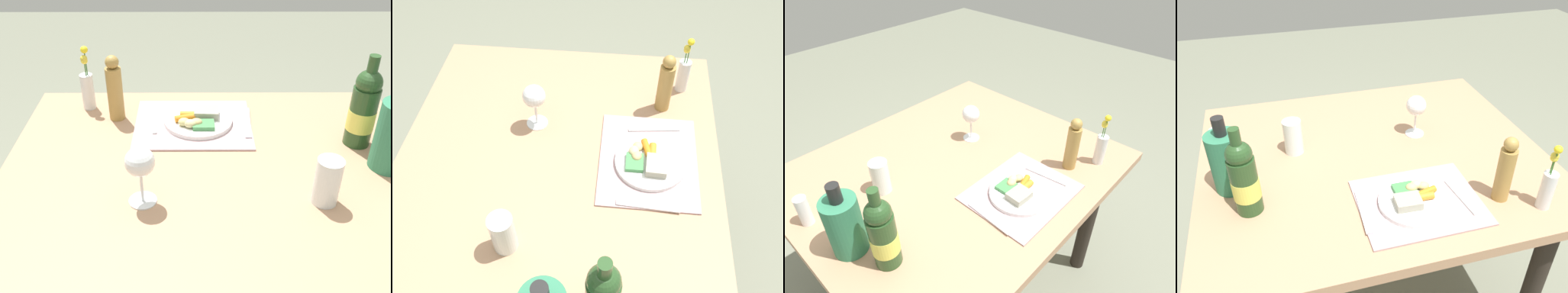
% 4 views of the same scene
% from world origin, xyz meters
% --- Properties ---
extents(dining_table, '(1.26, 1.07, 0.78)m').
position_xyz_m(dining_table, '(0.00, 0.00, 0.67)').
color(dining_table, tan).
rests_on(dining_table, ground_plane).
extents(placemat, '(0.39, 0.32, 0.01)m').
position_xyz_m(placemat, '(0.07, -0.30, 0.78)').
color(placemat, '#AB8C90').
rests_on(placemat, dining_table).
extents(dinner_plate, '(0.23, 0.23, 0.04)m').
position_xyz_m(dinner_plate, '(0.05, -0.30, 0.80)').
color(dinner_plate, white).
rests_on(dinner_plate, placemat).
extents(fork, '(0.03, 0.19, 0.00)m').
position_xyz_m(fork, '(-0.12, -0.30, 0.79)').
color(fork, silver).
rests_on(fork, placemat).
extents(knife, '(0.03, 0.18, 0.00)m').
position_xyz_m(knife, '(0.20, -0.32, 0.79)').
color(knife, silver).
rests_on(knife, placemat).
extents(water_tumbler, '(0.07, 0.07, 0.13)m').
position_xyz_m(water_tumbler, '(-0.28, 0.10, 0.83)').
color(water_tumbler, silver).
rests_on(water_tumbler, dining_table).
extents(pepper_mill, '(0.05, 0.05, 0.23)m').
position_xyz_m(pepper_mill, '(0.33, -0.35, 0.89)').
color(pepper_mill, '#A48140').
rests_on(pepper_mill, dining_table).
extents(wine_glass, '(0.08, 0.08, 0.17)m').
position_xyz_m(wine_glass, '(0.20, 0.10, 0.90)').
color(wine_glass, white).
rests_on(wine_glass, dining_table).
extents(flower_vase, '(0.04, 0.04, 0.23)m').
position_xyz_m(flower_vase, '(0.43, -0.42, 0.86)').
color(flower_vase, silver).
rests_on(flower_vase, dining_table).
extents(wine_bottle, '(0.08, 0.08, 0.29)m').
position_xyz_m(wine_bottle, '(-0.45, -0.19, 0.90)').
color(wine_bottle, '#264722').
rests_on(wine_bottle, dining_table).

